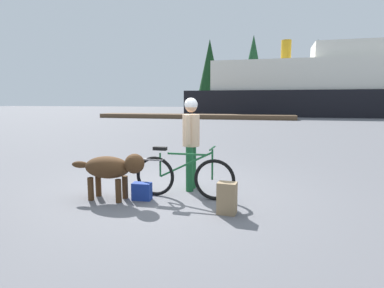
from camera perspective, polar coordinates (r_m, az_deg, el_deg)
ground_plane at (r=5.95m, az=-4.38°, el=-8.70°), size 160.00×160.00×0.00m
bicycle at (r=5.54m, az=-1.58°, el=-5.78°), size 1.78×0.44×0.91m
person_cyclist at (r=5.94m, az=-0.17°, el=1.64°), size 0.32×0.53×1.74m
dog at (r=5.57m, az=-14.19°, el=-4.24°), size 1.36×0.44×0.81m
backpack at (r=4.84m, az=6.29°, el=-9.64°), size 0.29×0.22×0.48m
handbag_pannier at (r=5.55m, az=-8.98°, el=-8.38°), size 0.33×0.20×0.30m
dock_pier at (r=30.56m, az=0.35°, el=4.99°), size 18.76×2.39×0.40m
ferry_boat at (r=38.34m, az=21.60°, el=9.07°), size 28.23×8.40×8.37m
pine_tree_far_left at (r=57.79m, az=3.19°, el=13.60°), size 4.06×4.06×12.40m
pine_tree_center at (r=55.45m, az=10.92°, el=13.97°), size 3.92×3.92×12.48m
pine_tree_far_right at (r=58.06m, az=21.47°, el=12.69°), size 3.04×3.04×11.76m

